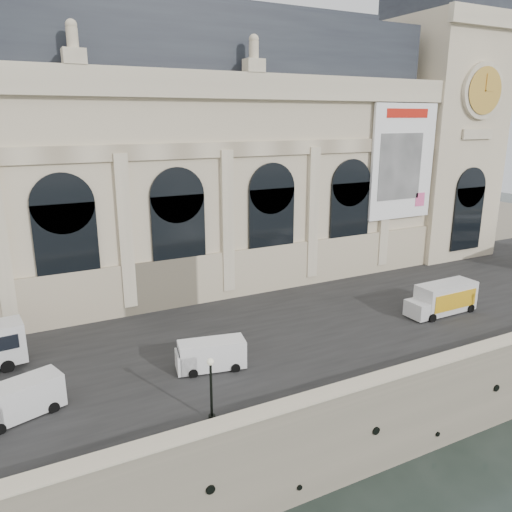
{
  "coord_description": "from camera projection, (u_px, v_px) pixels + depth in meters",
  "views": [
    {
      "loc": [
        -18.55,
        -22.24,
        23.91
      ],
      "look_at": [
        4.28,
        22.0,
        10.09
      ],
      "focal_mm": 35.0,
      "sensor_mm": 36.0,
      "label": 1
    }
  ],
  "objects": [
    {
      "name": "museum",
      "position": [
        130.0,
        159.0,
        52.14
      ],
      "size": [
        69.0,
        18.7,
        29.1
      ],
      "color": "beige",
      "rests_on": "quay"
    },
    {
      "name": "lamp_left",
      "position": [
        211.0,
        390.0,
        29.97
      ],
      "size": [
        0.43,
        0.43,
        4.2
      ],
      "color": "black",
      "rests_on": "quay"
    },
    {
      "name": "clock_pavilion",
      "position": [
        434.0,
        122.0,
        66.3
      ],
      "size": [
        13.0,
        14.72,
        36.7
      ],
      "color": "beige",
      "rests_on": "quay"
    },
    {
      "name": "box_truck",
      "position": [
        442.0,
        299.0,
        46.93
      ],
      "size": [
        7.3,
        2.69,
        2.93
      ],
      "color": "silver",
      "rests_on": "quay"
    },
    {
      "name": "van_c",
      "position": [
        208.0,
        355.0,
        36.45
      ],
      "size": [
        5.3,
        2.86,
        2.24
      ],
      "color": "white",
      "rests_on": "quay"
    },
    {
      "name": "ground",
      "position": [
        349.0,
        485.0,
        33.63
      ],
      "size": [
        260.0,
        260.0,
        0.0
      ],
      "primitive_type": "plane",
      "color": "black",
      "rests_on": "ground"
    },
    {
      "name": "quay",
      "position": [
        179.0,
        290.0,
        62.8
      ],
      "size": [
        160.0,
        70.0,
        6.0
      ],
      "primitive_type": "cube",
      "color": "gray",
      "rests_on": "ground"
    },
    {
      "name": "van_b",
      "position": [
        14.0,
        402.0,
        30.4
      ],
      "size": [
        5.58,
        3.47,
        2.33
      ],
      "color": "silver",
      "rests_on": "quay"
    },
    {
      "name": "parapet",
      "position": [
        348.0,
        394.0,
        32.38
      ],
      "size": [
        160.0,
        1.4,
        1.21
      ],
      "color": "gray",
      "rests_on": "quay"
    },
    {
      "name": "street",
      "position": [
        254.0,
        328.0,
        44.01
      ],
      "size": [
        160.0,
        24.0,
        0.06
      ],
      "primitive_type": "cube",
      "color": "#2D2D2D",
      "rests_on": "quay"
    }
  ]
}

